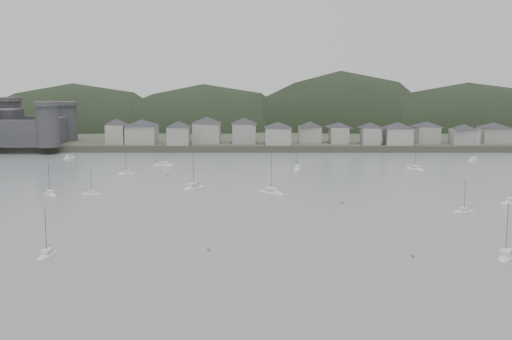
{
  "coord_description": "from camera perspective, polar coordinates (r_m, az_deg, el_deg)",
  "views": [
    {
      "loc": [
        0.37,
        -113.58,
        33.48
      ],
      "look_at": [
        0.0,
        75.0,
        6.0
      ],
      "focal_mm": 44.66,
      "sensor_mm": 36.0,
      "label": 1
    }
  ],
  "objects": [
    {
      "name": "mooring_buoys",
      "position": [
        162.22,
        1.15,
        -3.57
      ],
      "size": [
        178.7,
        100.4,
        0.7
      ],
      "color": "#B05C3A",
      "rests_on": "ground"
    },
    {
      "name": "far_shore_land",
      "position": [
        409.83,
        0.06,
        3.82
      ],
      "size": [
        900.0,
        250.0,
        3.0
      ],
      "primitive_type": "cube",
      "color": "#383D2D",
      "rests_on": "ground"
    },
    {
      "name": "forested_ridge",
      "position": [
        385.61,
        0.77,
        1.62
      ],
      "size": [
        851.55,
        103.94,
        102.57
      ],
      "color": "black",
      "rests_on": "ground"
    },
    {
      "name": "sailboat_lead",
      "position": [
        240.28,
        14.04,
        0.07
      ],
      "size": [
        7.49,
        9.42,
        12.68
      ],
      "rotation": [
        0.0,
        0.0,
        3.71
      ],
      "color": "silver",
      "rests_on": "ground"
    },
    {
      "name": "moored_fleet",
      "position": [
        188.9,
        -1.24,
        -1.87
      ],
      "size": [
        251.75,
        164.51,
        13.88
      ],
      "color": "silver",
      "rests_on": "ground"
    },
    {
      "name": "ground",
      "position": [
        118.41,
        -0.07,
        -8.13
      ],
      "size": [
        900.0,
        900.0,
        0.0
      ],
      "primitive_type": "plane",
      "color": "slate",
      "rests_on": "ground"
    },
    {
      "name": "waterfront_town",
      "position": [
        302.16,
        9.7,
        3.46
      ],
      "size": [
        451.48,
        28.46,
        12.92
      ],
      "color": "gray",
      "rests_on": "far_shore_land"
    }
  ]
}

